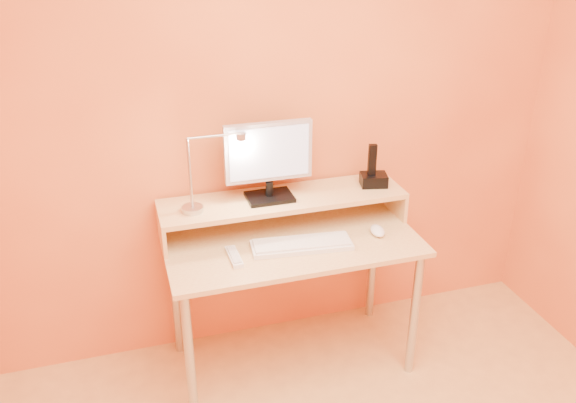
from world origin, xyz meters
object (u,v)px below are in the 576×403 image
object	(u,v)px
phone_dock	(374,180)
keyboard	(302,245)
monitor_panel	(268,152)
lamp_base	(193,209)
remote_control	(234,257)
mouse	(377,231)

from	to	relation	value
phone_dock	keyboard	size ratio (longest dim) A/B	0.28
phone_dock	monitor_panel	bearing A→B (deg)	-168.47
monitor_panel	lamp_base	world-z (taller)	monitor_panel
phone_dock	lamp_base	bearing A→B (deg)	-165.54
monitor_panel	lamp_base	distance (m)	0.44
monitor_panel	remote_control	world-z (taller)	monitor_panel
monitor_panel	keyboard	xyz separation A→B (m)	(0.09, -0.24, -0.39)
mouse	remote_control	bearing A→B (deg)	-170.46
monitor_panel	mouse	xyz separation A→B (m)	(0.48, -0.22, -0.38)
monitor_panel	keyboard	world-z (taller)	monitor_panel
lamp_base	mouse	size ratio (longest dim) A/B	0.88
keyboard	remote_control	bearing A→B (deg)	-172.47
remote_control	mouse	bearing A→B (deg)	0.32
lamp_base	remote_control	bearing A→B (deg)	-54.50
mouse	lamp_base	bearing A→B (deg)	175.80
monitor_panel	keyboard	size ratio (longest dim) A/B	0.89
lamp_base	keyboard	distance (m)	0.53
lamp_base	remote_control	size ratio (longest dim) A/B	0.57
mouse	phone_dock	bearing A→B (deg)	81.10
monitor_panel	mouse	world-z (taller)	monitor_panel
monitor_panel	keyboard	bearing A→B (deg)	-68.42
monitor_panel	phone_dock	world-z (taller)	monitor_panel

